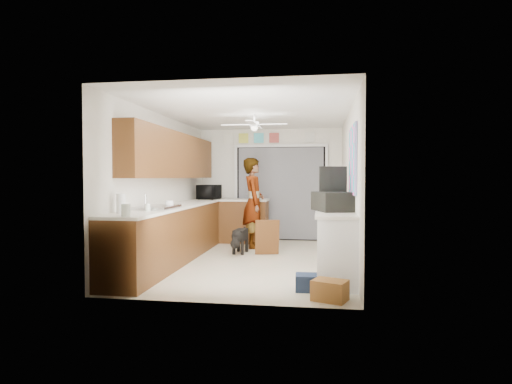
{
  "coord_description": "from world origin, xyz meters",
  "views": [
    {
      "loc": [
        1.14,
        -7.12,
        1.42
      ],
      "look_at": [
        0.0,
        0.4,
        1.15
      ],
      "focal_mm": 30.0,
      "sensor_mm": 36.0,
      "label": 1
    }
  ],
  "objects": [
    {
      "name": "sink_basin",
      "position": [
        -1.29,
        -1.0,
        0.95
      ],
      "size": [
        0.5,
        0.76,
        0.06
      ],
      "primitive_type": "cube",
      "color": "silver",
      "rests_on": "left_countertop"
    },
    {
      "name": "floor",
      "position": [
        0.0,
        0.0,
        0.0
      ],
      "size": [
        5.0,
        5.0,
        0.0
      ],
      "primitive_type": "plane",
      "color": "#C1B79B",
      "rests_on": "ground"
    },
    {
      "name": "door_trim_head",
      "position": [
        0.25,
        2.44,
        2.12
      ],
      "size": [
        2.1,
        0.04,
        0.06
      ],
      "primitive_type": "cube",
      "color": "white",
      "rests_on": "wall_back"
    },
    {
      "name": "upper_cabinets",
      "position": [
        -1.44,
        0.2,
        1.8
      ],
      "size": [
        0.32,
        4.0,
        0.8
      ],
      "primitive_type": "cube",
      "color": "#5D3516",
      "rests_on": "wall_left"
    },
    {
      "name": "wall_back",
      "position": [
        0.0,
        2.5,
        1.25
      ],
      "size": [
        3.2,
        0.0,
        3.2
      ],
      "primitive_type": "plane",
      "rotation": [
        1.57,
        0.0,
        0.0
      ],
      "color": "white",
      "rests_on": "ground"
    },
    {
      "name": "header_frame_1",
      "position": [
        -0.25,
        2.47,
        2.3
      ],
      "size": [
        0.22,
        0.02,
        0.22
      ],
      "primitive_type": "cube",
      "color": "#53CFDF",
      "rests_on": "wall_back"
    },
    {
      "name": "left_base_cabinets",
      "position": [
        -1.3,
        0.0,
        0.45
      ],
      "size": [
        0.6,
        4.8,
        0.9
      ],
      "primitive_type": "cube",
      "color": "#5D3516",
      "rests_on": "floor"
    },
    {
      "name": "jar_a",
      "position": [
        -1.2,
        -2.25,
        1.02
      ],
      "size": [
        0.11,
        0.11,
        0.15
      ],
      "primitive_type": "cylinder",
      "rotation": [
        0.0,
        0.0,
        -0.0
      ],
      "color": "silver",
      "rests_on": "left_countertop"
    },
    {
      "name": "peninsula_top",
      "position": [
        -0.5,
        2.0,
        0.92
      ],
      "size": [
        1.04,
        0.64,
        0.04
      ],
      "primitive_type": "cube",
      "color": "white",
      "rests_on": "peninsula_base"
    },
    {
      "name": "header_frame_0",
      "position": [
        -0.6,
        2.47,
        2.3
      ],
      "size": [
        0.22,
        0.02,
        0.22
      ],
      "primitive_type": "cube",
      "color": "#CED246",
      "rests_on": "wall_back"
    },
    {
      "name": "door_trim_right",
      "position": [
        1.27,
        2.44,
        1.05
      ],
      "size": [
        0.06,
        0.04,
        2.1
      ],
      "primitive_type": "cube",
      "color": "white",
      "rests_on": "wall_back"
    },
    {
      "name": "wall_left",
      "position": [
        -1.6,
        0.0,
        1.25
      ],
      "size": [
        0.0,
        5.0,
        5.0
      ],
      "primitive_type": "plane",
      "rotation": [
        1.57,
        0.0,
        1.57
      ],
      "color": "white",
      "rests_on": "ground"
    },
    {
      "name": "man",
      "position": [
        -0.19,
        1.32,
        0.9
      ],
      "size": [
        0.54,
        0.72,
        1.8
      ],
      "primitive_type": "imported",
      "rotation": [
        0.0,
        0.0,
        1.75
      ],
      "color": "white",
      "rests_on": "floor"
    },
    {
      "name": "header_frame_2",
      "position": [
        0.1,
        2.47,
        2.3
      ],
      "size": [
        0.22,
        0.02,
        0.22
      ],
      "primitive_type": "cube",
      "color": "#B84A45",
      "rests_on": "wall_back"
    },
    {
      "name": "ceiling_fan",
      "position": [
        0.0,
        0.2,
        2.32
      ],
      "size": [
        1.14,
        1.14,
        0.24
      ],
      "primitive_type": "cube",
      "color": "white",
      "rests_on": "ceiling"
    },
    {
      "name": "cup",
      "position": [
        -1.2,
        -0.73,
        0.99
      ],
      "size": [
        0.16,
        0.16,
        0.11
      ],
      "primitive_type": "imported",
      "rotation": [
        0.0,
        0.0,
        -0.25
      ],
      "color": "white",
      "rests_on": "left_countertop"
    },
    {
      "name": "ceiling",
      "position": [
        0.0,
        0.0,
        2.5
      ],
      "size": [
        5.0,
        5.0,
        0.0
      ],
      "primitive_type": "plane",
      "rotation": [
        3.14,
        0.0,
        0.0
      ],
      "color": "white",
      "rests_on": "ground"
    },
    {
      "name": "wall_front",
      "position": [
        0.0,
        -2.5,
        1.25
      ],
      "size": [
        3.2,
        0.0,
        3.2
      ],
      "primitive_type": "plane",
      "rotation": [
        -1.57,
        0.0,
        0.0
      ],
      "color": "white",
      "rests_on": "ground"
    },
    {
      "name": "abstract_painting",
      "position": [
        1.58,
        -1.0,
        1.65
      ],
      "size": [
        0.03,
        1.15,
        0.95
      ],
      "primitive_type": "cube",
      "color": "#EB56BB",
      "rests_on": "wall_right"
    },
    {
      "name": "suitcase_rim",
      "position": [
        1.32,
        -1.04,
        0.96
      ],
      "size": [
        0.61,
        0.69,
        0.02
      ],
      "primitive_type": "cube",
      "rotation": [
        0.0,
        0.0,
        0.34
      ],
      "color": "yellow",
      "rests_on": "suitcase"
    },
    {
      "name": "header_frame_4",
      "position": [
        0.9,
        2.47,
        2.3
      ],
      "size": [
        0.22,
        0.02,
        0.22
      ],
      "primitive_type": "cube",
      "color": "silver",
      "rests_on": "wall_back"
    },
    {
      "name": "jar_b",
      "position": [
        -1.24,
        -1.48,
        0.99
      ],
      "size": [
        0.07,
        0.07,
        0.11
      ],
      "primitive_type": "cylinder",
      "rotation": [
        0.0,
        0.0,
        0.02
      ],
      "color": "silver",
      "rests_on": "left_countertop"
    },
    {
      "name": "peninsula_base",
      "position": [
        -0.5,
        2.0,
        0.45
      ],
      "size": [
        1.0,
        0.6,
        0.9
      ],
      "primitive_type": "cube",
      "color": "#5D3516",
      "rests_on": "floor"
    },
    {
      "name": "route66_sign",
      "position": [
        -0.95,
        2.47,
        2.3
      ],
      "size": [
        0.22,
        0.02,
        0.26
      ],
      "primitive_type": "cube",
      "color": "silver",
      "rests_on": "wall_back"
    },
    {
      "name": "paper_towel_roll",
      "position": [
        -1.45,
        -1.87,
        1.07
      ],
      "size": [
        0.14,
        0.14,
        0.26
      ],
      "primitive_type": "cylinder",
      "rotation": [
        0.0,
        0.0,
        0.15
      ],
      "color": "white",
      "rests_on": "left_countertop"
    },
    {
      "name": "cardboard_box",
      "position": [
        1.25,
        -2.2,
        0.12
      ],
      "size": [
        0.45,
        0.4,
        0.24
      ],
      "primitive_type": "cube",
      "rotation": [
        0.0,
        0.0,
        -0.37
      ],
      "color": "#9A6630",
      "rests_on": "floor"
    },
    {
      "name": "left_countertop",
      "position": [
        -1.29,
        0.0,
        0.92
      ],
      "size": [
        0.62,
        4.8,
        0.04
      ],
      "primitive_type": "cube",
      "color": "white",
      "rests_on": "left_base_cabinets"
    },
    {
      "name": "right_counter_base",
      "position": [
        1.35,
        -1.2,
        0.45
      ],
      "size": [
        0.5,
        1.4,
        0.9
      ],
      "primitive_type": "cube",
      "color": "white",
      "rests_on": "floor"
    },
    {
      "name": "navy_crate",
      "position": [
        1.0,
        -1.8,
        0.1
      ],
      "size": [
        0.34,
        0.29,
        0.2
      ],
      "primitive_type": "cube",
      "rotation": [
        0.0,
        0.0,
        0.04
      ],
      "color": "#162138",
      "rests_on": "floor"
    },
    {
      "name": "suitcase",
      "position": [
        1.32,
        -1.04,
        1.07
      ],
      "size": [
        0.64,
        0.74,
        0.27
      ],
      "primitive_type": "cube",
      "rotation": [
        0.0,
        0.0,
        0.34
      ],
      "color": "black",
      "rests_on": "right_counter_top"
    },
    {
      "name": "cabinet_door_panel",
      "position": [
        0.19,
        0.53,
        0.33
      ],
      "size": [
        0.46,
        0.26,
        0.64
      ],
      "primitive_type": "cube",
      "rotation": [
        0.21,
        0.0,
        0.21
      ],
      "color": "#5D3516",
      "rests_on": "floor"
    },
    {
      "name": "door_trim_left",
      "position": [
        -0.77,
        2.44,
        1.05
      ],
      "size": [
        0.06,
        0.04,
        2.1
      ],
      "primitive_type": "cube",
      "color": "white",
      "rests_on": "wall_back"
    },
    {
      "name": "dog",
      "position": [
        -0.33,
        0.65,
        0.25
      ],
      "size": [
        0.33,
        0.66,
        0.5
      ],
      "primitive_type": "cube",
      "rotation": [
        0.0,
        0.0,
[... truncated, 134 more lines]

